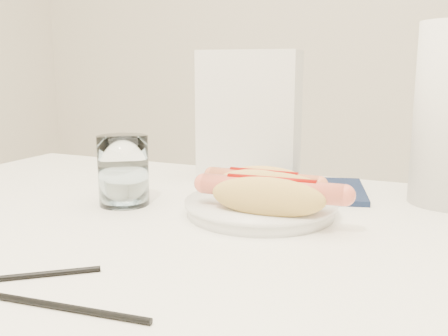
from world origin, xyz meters
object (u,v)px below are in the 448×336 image
at_px(hotdog_right, 271,195).
at_px(napkin_box, 250,116).
at_px(plate, 260,208).
at_px(water_glass, 123,170).
at_px(hotdog_left, 263,184).
at_px(table, 188,268).

distance_m(hotdog_right, napkin_box, 0.30).
distance_m(plate, napkin_box, 0.26).
height_order(plate, water_glass, water_glass).
height_order(hotdog_right, water_glass, water_glass).
relative_size(plate, hotdog_left, 1.26).
height_order(table, plate, plate).
height_order(plate, hotdog_right, hotdog_right).
height_order(table, hotdog_left, hotdog_left).
xyz_separation_m(hotdog_left, napkin_box, (-0.09, 0.19, 0.08)).
distance_m(hotdog_left, napkin_box, 0.23).
xyz_separation_m(table, water_glass, (-0.15, 0.06, 0.11)).
relative_size(plate, hotdog_right, 1.09).
bearing_deg(hotdog_right, plate, 121.27).
height_order(hotdog_left, water_glass, water_glass).
relative_size(table, hotdog_right, 6.05).
bearing_deg(napkin_box, hotdog_left, -70.45).
bearing_deg(table, napkin_box, 94.92).
relative_size(table, water_glass, 10.90).
distance_m(plate, hotdog_left, 0.04).
distance_m(table, napkin_box, 0.36).
bearing_deg(table, hotdog_right, 26.88).
bearing_deg(water_glass, table, -23.69).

